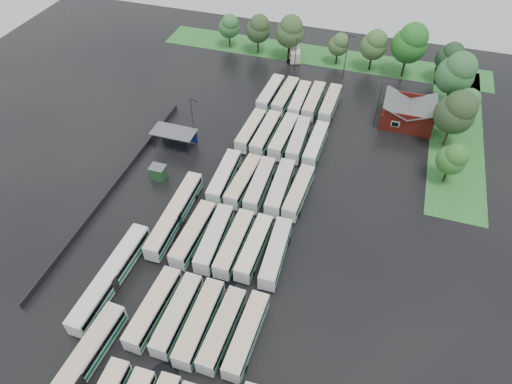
% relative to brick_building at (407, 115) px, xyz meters
% --- Properties ---
extents(ground, '(160.00, 160.00, 0.00)m').
position_rel_brick_building_xyz_m(ground, '(-24.00, -42.77, -1.87)').
color(ground, black).
rests_on(ground, ground).
extents(brick_building, '(10.07, 8.60, 5.39)m').
position_rel_brick_building_xyz_m(brick_building, '(0.00, 0.00, 0.00)').
color(brick_building, maroon).
rests_on(brick_building, ground).
extents(wash_shed, '(8.20, 4.20, 3.58)m').
position_rel_brick_building_xyz_m(wash_shed, '(-41.20, -20.74, 1.12)').
color(wash_shed, '#2D2D30').
rests_on(wash_shed, ground).
extents(utility_hut, '(2.70, 2.20, 2.62)m').
position_rel_brick_building_xyz_m(utility_hut, '(-40.20, -30.17, -0.55)').
color(utility_hut, '#1C4322').
rests_on(utility_hut, ground).
extents(grass_strip_north, '(80.00, 10.00, 0.01)m').
position_rel_brick_building_xyz_m(grass_strip_north, '(-22.00, 22.03, -1.86)').
color(grass_strip_north, '#296C29').
rests_on(grass_strip_north, ground).
extents(grass_strip_east, '(10.00, 50.00, 0.01)m').
position_rel_brick_building_xyz_m(grass_strip_east, '(10.00, 0.03, -1.86)').
color(grass_strip_east, '#296C29').
rests_on(grass_strip_east, ground).
extents(west_fence, '(0.10, 50.00, 1.20)m').
position_rel_brick_building_xyz_m(west_fence, '(-46.20, -34.77, -1.27)').
color(west_fence, '#2D2D30').
rests_on(west_fence, ground).
extents(bus_r1c0, '(2.89, 11.80, 3.26)m').
position_rel_brick_building_xyz_m(bus_r1c0, '(-28.49, -55.03, -0.07)').
color(bus_r1c0, silver).
rests_on(bus_r1c0, ground).
extents(bus_r1c1, '(2.48, 11.50, 3.20)m').
position_rel_brick_building_xyz_m(bus_r1c1, '(-25.11, -54.90, -0.11)').
color(bus_r1c1, silver).
rests_on(bus_r1c1, ground).
extents(bus_r1c2, '(2.57, 11.90, 3.31)m').
position_rel_brick_building_xyz_m(bus_r1c2, '(-21.87, -55.12, -0.05)').
color(bus_r1c2, silver).
rests_on(bus_r1c2, ground).
extents(bus_r1c3, '(2.73, 11.42, 3.16)m').
position_rel_brick_building_xyz_m(bus_r1c3, '(-18.76, -55.11, -0.13)').
color(bus_r1c3, silver).
rests_on(bus_r1c3, ground).
extents(bus_r1c4, '(2.70, 11.53, 3.20)m').
position_rel_brick_building_xyz_m(bus_r1c4, '(-15.55, -54.88, -0.11)').
color(bus_r1c4, silver).
rests_on(bus_r1c4, ground).
extents(bus_r2c0, '(2.83, 11.92, 3.30)m').
position_rel_brick_building_xyz_m(bus_r2c0, '(-28.55, -41.63, -0.05)').
color(bus_r2c0, silver).
rests_on(bus_r2c0, ground).
extents(bus_r2c1, '(3.03, 11.94, 3.30)m').
position_rel_brick_building_xyz_m(bus_r2c1, '(-25.19, -41.45, -0.05)').
color(bus_r2c1, silver).
rests_on(bus_r2c1, ground).
extents(bus_r2c2, '(2.57, 11.70, 3.25)m').
position_rel_brick_building_xyz_m(bus_r2c2, '(-21.99, -41.42, -0.08)').
color(bus_r2c2, silver).
rests_on(bus_r2c2, ground).
extents(bus_r2c3, '(2.62, 11.44, 3.17)m').
position_rel_brick_building_xyz_m(bus_r2c3, '(-18.94, -41.23, -0.12)').
color(bus_r2c3, silver).
rests_on(bus_r2c3, ground).
extents(bus_r2c4, '(2.99, 11.80, 3.26)m').
position_rel_brick_building_xyz_m(bus_r2c4, '(-15.61, -41.23, -0.07)').
color(bus_r2c4, silver).
rests_on(bus_r2c4, ground).
extents(bus_r3c0, '(2.87, 11.84, 3.28)m').
position_rel_brick_building_xyz_m(bus_r3c0, '(-28.59, -28.15, -0.06)').
color(bus_r3c0, silver).
rests_on(bus_r3c0, ground).
extents(bus_r3c1, '(3.02, 11.64, 3.21)m').
position_rel_brick_building_xyz_m(bus_r3c1, '(-25.11, -28.14, -0.10)').
color(bus_r3c1, silver).
rests_on(bus_r3c1, ground).
extents(bus_r3c2, '(2.69, 11.70, 3.24)m').
position_rel_brick_building_xyz_m(bus_r3c2, '(-22.17, -28.11, -0.08)').
color(bus_r3c2, silver).
rests_on(bus_r3c2, ground).
extents(bus_r3c3, '(2.91, 12.02, 3.33)m').
position_rel_brick_building_xyz_m(bus_r3c3, '(-18.68, -27.84, -0.04)').
color(bus_r3c3, silver).
rests_on(bus_r3c3, ground).
extents(bus_r3c4, '(2.94, 11.53, 3.18)m').
position_rel_brick_building_xyz_m(bus_r3c4, '(-15.47, -27.92, -0.12)').
color(bus_r3c4, silver).
rests_on(bus_r3c4, ground).
extents(bus_r4c0, '(2.83, 11.40, 3.15)m').
position_rel_brick_building_xyz_m(bus_r4c0, '(-28.34, -14.18, -0.13)').
color(bus_r4c0, silver).
rests_on(bus_r4c0, ground).
extents(bus_r4c1, '(2.87, 11.94, 3.30)m').
position_rel_brick_building_xyz_m(bus_r4c1, '(-25.28, -14.35, -0.05)').
color(bus_r4c1, silver).
rests_on(bus_r4c1, ground).
extents(bus_r4c2, '(2.97, 11.96, 3.30)m').
position_rel_brick_building_xyz_m(bus_r4c2, '(-21.84, -14.08, -0.05)').
color(bus_r4c2, silver).
rests_on(bus_r4c2, ground).
extents(bus_r4c3, '(2.85, 11.78, 3.26)m').
position_rel_brick_building_xyz_m(bus_r4c3, '(-18.89, -14.22, -0.07)').
color(bus_r4c3, silver).
rests_on(bus_r4c3, ground).
extents(bus_r4c4, '(2.68, 11.54, 3.20)m').
position_rel_brick_building_xyz_m(bus_r4c4, '(-15.48, -14.59, -0.11)').
color(bus_r4c4, silver).
rests_on(bus_r4c4, ground).
extents(bus_r5c0, '(2.97, 11.85, 3.27)m').
position_rel_brick_building_xyz_m(bus_r5c0, '(-28.38, -0.63, -0.07)').
color(bus_r5c0, silver).
rests_on(bus_r5c0, ground).
extents(bus_r5c1, '(3.06, 11.88, 3.28)m').
position_rel_brick_building_xyz_m(bus_r5c1, '(-25.07, -0.63, -0.06)').
color(bus_r5c1, silver).
rests_on(bus_r5c1, ground).
extents(bus_r5c2, '(2.50, 11.38, 3.16)m').
position_rel_brick_building_xyz_m(bus_r5c2, '(-21.91, -1.06, -0.13)').
color(bus_r5c2, silver).
rests_on(bus_r5c2, ground).
extents(bus_r5c3, '(2.65, 11.65, 3.23)m').
position_rel_brick_building_xyz_m(bus_r5c3, '(-18.99, -0.58, -0.09)').
color(bus_r5c3, silver).
rests_on(bus_r5c3, ground).
extents(bus_r5c4, '(2.77, 11.76, 3.26)m').
position_rel_brick_building_xyz_m(bus_r5c4, '(-15.51, -0.60, -0.07)').
color(bus_r5c4, silver).
rests_on(bus_r5c4, ground).
extents(artic_bus_west_a, '(3.45, 18.08, 3.34)m').
position_rel_brick_building_xyz_m(artic_bus_west_a, '(-33.23, -65.67, -0.02)').
color(artic_bus_west_a, silver).
rests_on(artic_bus_west_a, ground).
extents(artic_bus_west_b, '(2.70, 17.39, 3.22)m').
position_rel_brick_building_xyz_m(artic_bus_west_b, '(-32.95, -38.72, -0.08)').
color(artic_bus_west_b, silver).
rests_on(artic_bus_west_b, ground).
extents(artic_bus_west_c, '(2.89, 17.81, 3.30)m').
position_rel_brick_building_xyz_m(artic_bus_west_c, '(-36.40, -52.36, -0.04)').
color(artic_bus_west_c, silver).
rests_on(artic_bus_west_c, ground).
extents(minibus, '(4.45, 6.96, 2.85)m').
position_rel_brick_building_xyz_m(minibus, '(-28.06, 18.83, -0.28)').
color(minibus, beige).
rests_on(minibus, ground).
extents(tree_north_0, '(5.14, 5.14, 8.51)m').
position_rel_brick_building_xyz_m(tree_north_0, '(-45.02, 19.77, 3.60)').
color(tree_north_0, '#2D2318').
rests_on(tree_north_0, ground).
extents(tree_north_1, '(5.91, 5.91, 9.79)m').
position_rel_brick_building_xyz_m(tree_north_1, '(-37.23, 18.98, 4.43)').
color(tree_north_1, '#3B2C1E').
rests_on(tree_north_1, ground).
extents(tree_north_2, '(6.64, 6.64, 10.99)m').
position_rel_brick_building_xyz_m(tree_north_2, '(-29.31, 18.35, 5.21)').
color(tree_north_2, black).
rests_on(tree_north_2, ground).
extents(tree_north_3, '(4.74, 4.74, 7.84)m').
position_rel_brick_building_xyz_m(tree_north_3, '(-17.68, 19.39, 3.18)').
color(tree_north_3, black).
rests_on(tree_north_3, ground).
extents(tree_north_4, '(6.04, 6.04, 10.00)m').
position_rel_brick_building_xyz_m(tree_north_4, '(-9.71, 18.86, 4.57)').
color(tree_north_4, black).
rests_on(tree_north_4, ground).
extents(tree_north_5, '(7.76, 7.76, 12.85)m').
position_rel_brick_building_xyz_m(tree_north_5, '(-2.12, 18.32, 6.40)').
color(tree_north_5, '#332214').
rests_on(tree_north_5, ground).
extents(tree_north_6, '(5.89, 5.89, 9.76)m').
position_rel_brick_building_xyz_m(tree_north_6, '(6.80, 18.38, 4.41)').
color(tree_north_6, black).
rests_on(tree_north_6, ground).
extents(tree_east_0, '(5.01, 5.01, 8.30)m').
position_rel_brick_building_xyz_m(tree_east_0, '(7.93, -15.85, 3.47)').
color(tree_east_0, black).
rests_on(tree_east_0, ground).
extents(tree_east_1, '(7.28, 7.28, 12.05)m').
position_rel_brick_building_xyz_m(tree_east_1, '(7.74, -5.27, 5.89)').
color(tree_east_1, '#382618').
rests_on(tree_east_1, ground).
extents(tree_east_2, '(5.41, 5.40, 8.94)m').
position_rel_brick_building_xyz_m(tree_east_2, '(9.94, 1.54, 3.88)').
color(tree_east_2, black).
rests_on(tree_east_2, ground).
extents(tree_east_3, '(7.65, 7.65, 12.67)m').
position_rel_brick_building_xyz_m(tree_east_3, '(7.63, 8.24, 6.28)').
color(tree_east_3, black).
rests_on(tree_east_3, ground).
extents(tree_east_4, '(5.46, 5.46, 9.04)m').
position_rel_brick_building_xyz_m(tree_east_4, '(7.13, 19.63, 3.95)').
color(tree_east_4, black).
rests_on(tree_east_4, ground).
extents(lamp_post_ne, '(1.54, 0.30, 10.03)m').
position_rel_brick_building_xyz_m(lamp_post_ne, '(-5.89, -3.18, 3.96)').
color(lamp_post_ne, '#2D2D30').
rests_on(lamp_post_ne, ground).
extents(lamp_post_nw, '(1.55, 0.30, 10.09)m').
position_rel_brick_building_xyz_m(lamp_post_nw, '(-37.83, -19.18, 3.99)').
color(lamp_post_nw, '#2D2D30').
rests_on(lamp_post_nw, ground).
extents(lamp_post_back_w, '(1.42, 0.28, 9.22)m').
position_rel_brick_building_xyz_m(lamp_post_back_w, '(-25.84, 10.62, 3.49)').
color(lamp_post_back_w, '#2D2D30').
rests_on(lamp_post_back_w, ground).
extents(lamp_post_back_e, '(1.59, 0.31, 10.32)m').
position_rel_brick_building_xyz_m(lamp_post_back_e, '(-15.00, 13.52, 4.13)').
color(lamp_post_back_e, '#2D2D30').
rests_on(lamp_post_back_e, ground).
extents(puddle_0, '(3.69, 3.69, 0.01)m').
position_rel_brick_building_xyz_m(puddle_0, '(-23.69, -62.30, -1.86)').
color(puddle_0, black).
rests_on(puddle_0, ground).
extents(puddle_2, '(6.62, 6.62, 0.01)m').
position_rel_brick_building_xyz_m(puddle_2, '(-29.19, -40.43, -1.86)').
color(puddle_2, black).
rests_on(puddle_2, ground).
extents(puddle_3, '(4.41, 4.41, 0.01)m').
position_rel_brick_building_xyz_m(puddle_3, '(-21.90, -46.31, -1.86)').
color(puddle_3, black).
rests_on(puddle_3, ground).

